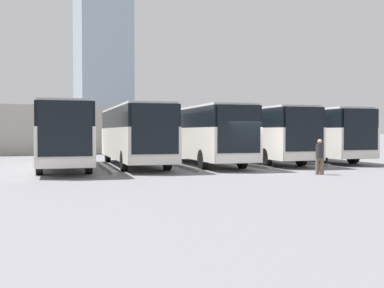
% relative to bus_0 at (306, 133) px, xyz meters
% --- Properties ---
extents(ground_plane, '(600.00, 600.00, 0.00)m').
position_rel_bus_0_xyz_m(ground_plane, '(8.24, 6.68, -1.90)').
color(ground_plane, slate).
extents(bus_0, '(4.02, 12.54, 3.42)m').
position_rel_bus_0_xyz_m(bus_0, '(0.00, 0.00, 0.00)').
color(bus_0, silver).
rests_on(bus_0, ground_plane).
extents(curb_divider_0, '(1.17, 7.52, 0.15)m').
position_rel_bus_0_xyz_m(curb_divider_0, '(2.06, 1.83, -1.83)').
color(curb_divider_0, '#9E9E99').
rests_on(curb_divider_0, ground_plane).
extents(bus_1, '(4.02, 12.54, 3.42)m').
position_rel_bus_0_xyz_m(bus_1, '(4.12, 0.36, 0.00)').
color(bus_1, silver).
rests_on(bus_1, ground_plane).
extents(curb_divider_1, '(1.17, 7.52, 0.15)m').
position_rel_bus_0_xyz_m(curb_divider_1, '(6.18, 2.18, -1.83)').
color(curb_divider_1, '#9E9E99').
rests_on(curb_divider_1, ground_plane).
extents(bus_2, '(4.02, 12.54, 3.42)m').
position_rel_bus_0_xyz_m(bus_2, '(8.24, 0.72, 0.00)').
color(bus_2, silver).
rests_on(bus_2, ground_plane).
extents(curb_divider_2, '(1.17, 7.52, 0.15)m').
position_rel_bus_0_xyz_m(curb_divider_2, '(10.30, 2.55, -1.83)').
color(curb_divider_2, '#9E9E99').
rests_on(curb_divider_2, ground_plane).
extents(bus_3, '(4.02, 12.54, 3.42)m').
position_rel_bus_0_xyz_m(bus_3, '(12.36, 0.25, 0.00)').
color(bus_3, silver).
rests_on(bus_3, ground_plane).
extents(curb_divider_3, '(1.17, 7.52, 0.15)m').
position_rel_bus_0_xyz_m(curb_divider_3, '(14.41, 2.07, -1.83)').
color(curb_divider_3, '#9E9E99').
rests_on(curb_divider_3, ground_plane).
extents(bus_4, '(4.02, 12.54, 3.42)m').
position_rel_bus_0_xyz_m(bus_4, '(16.48, 0.72, 0.00)').
color(bus_4, silver).
rests_on(bus_4, ground_plane).
extents(pedestrian, '(0.52, 0.52, 1.64)m').
position_rel_bus_0_xyz_m(pedestrian, '(6.09, 9.24, -1.02)').
color(pedestrian, brown).
rests_on(pedestrian, ground_plane).
extents(station_building, '(38.44, 12.69, 4.28)m').
position_rel_bus_0_xyz_m(station_building, '(8.24, -20.10, 0.27)').
color(station_building, '#A8A399').
rests_on(station_building, ground_plane).
extents(office_tower, '(18.18, 18.18, 58.15)m').
position_rel_bus_0_xyz_m(office_tower, '(-18.56, -144.69, 26.57)').
color(office_tower, '#93A8B7').
rests_on(office_tower, ground_plane).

